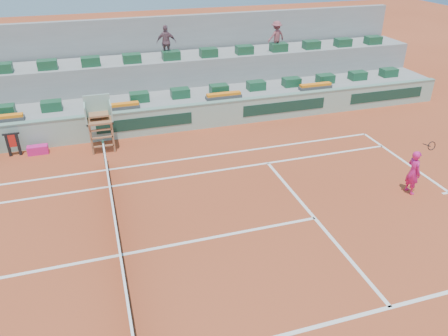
{
  "coord_description": "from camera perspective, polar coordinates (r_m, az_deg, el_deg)",
  "views": [
    {
      "loc": [
        -0.05,
        -10.56,
        8.45
      ],
      "look_at": [
        4.0,
        2.5,
        1.0
      ],
      "focal_mm": 35.0,
      "sensor_mm": 36.0,
      "label": 1
    }
  ],
  "objects": [
    {
      "name": "seating_tier_upper",
      "position": [
        23.95,
        -16.56,
        10.04
      ],
      "size": [
        36.0,
        2.4,
        2.6
      ],
      "primitive_type": "cube",
      "color": "#969693",
      "rests_on": "ground"
    },
    {
      "name": "seating_tier_lower",
      "position": [
        22.66,
        -16.14,
        7.17
      ],
      "size": [
        36.0,
        4.0,
        1.2
      ],
      "primitive_type": "cube",
      "color": "#969693",
      "rests_on": "ground"
    },
    {
      "name": "seat_row_upper",
      "position": [
        22.96,
        -17.02,
        13.18
      ],
      "size": [
        32.9,
        0.6,
        0.44
      ],
      "color": "#194D2E",
      "rests_on": "seating_tier_upper"
    },
    {
      "name": "court_lines",
      "position": [
        13.52,
        -13.42,
        -11.01
      ],
      "size": [
        23.89,
        11.09,
        0.01
      ],
      "color": "white",
      "rests_on": "ground"
    },
    {
      "name": "flower_planters",
      "position": [
        20.86,
        -20.27,
        6.84
      ],
      "size": [
        26.8,
        0.36,
        0.28
      ],
      "color": "#474747",
      "rests_on": "seating_tier_lower"
    },
    {
      "name": "spectator_mid",
      "position": [
        23.31,
        -7.53,
        15.97
      ],
      "size": [
        1.06,
        0.61,
        1.7
      ],
      "primitive_type": "imported",
      "rotation": [
        0.0,
        0.0,
        2.94
      ],
      "color": "#7A515D",
      "rests_on": "seating_tier_upper"
    },
    {
      "name": "seat_row_lower",
      "position": [
        21.54,
        -16.3,
        8.38
      ],
      "size": [
        32.9,
        0.6,
        0.44
      ],
      "color": "#194D2E",
      "rests_on": "seating_tier_lower"
    },
    {
      "name": "towel_rack",
      "position": [
        20.44,
        -25.87,
        3.0
      ],
      "size": [
        0.67,
        0.11,
        1.03
      ],
      "color": "black",
      "rests_on": "ground"
    },
    {
      "name": "umpire_chair",
      "position": [
        19.33,
        -16.02,
        6.51
      ],
      "size": [
        1.1,
        0.9,
        2.4
      ],
      "color": "#965D38",
      "rests_on": "ground"
    },
    {
      "name": "ground",
      "position": [
        13.52,
        -13.42,
        -11.03
      ],
      "size": [
        90.0,
        90.0,
        0.0
      ],
      "primitive_type": "plane",
      "color": "#A23D1F",
      "rests_on": "ground"
    },
    {
      "name": "player_bag",
      "position": [
        20.36,
        -23.14,
        2.2
      ],
      "size": [
        0.84,
        0.37,
        0.37
      ],
      "primitive_type": "cube",
      "color": "#DC1C7A",
      "rests_on": "ground"
    },
    {
      "name": "spectator_right",
      "position": [
        24.99,
        6.84,
        16.74
      ],
      "size": [
        1.15,
        0.84,
        1.6
      ],
      "primitive_type": "imported",
      "rotation": [
        0.0,
        0.0,
        3.41
      ],
      "color": "#8D464D",
      "rests_on": "seating_tier_upper"
    },
    {
      "name": "tennis_player",
      "position": [
        17.05,
        23.51,
        -0.48
      ],
      "size": [
        0.41,
        0.87,
        2.28
      ],
      "color": "#DC1C7A",
      "rests_on": "ground"
    },
    {
      "name": "tennis_net",
      "position": [
        13.2,
        -13.68,
        -9.26
      ],
      "size": [
        0.1,
        11.97,
        1.1
      ],
      "color": "black",
      "rests_on": "ground"
    },
    {
      "name": "advertising_hoarding",
      "position": [
        20.6,
        -15.77,
        5.17
      ],
      "size": [
        36.0,
        0.34,
        1.26
      ],
      "color": "#93B9A5",
      "rests_on": "ground"
    },
    {
      "name": "stadium_back_wall",
      "position": [
        25.25,
        -17.01,
        13.04
      ],
      "size": [
        36.0,
        0.4,
        4.4
      ],
      "primitive_type": "cube",
      "color": "#969693",
      "rests_on": "ground"
    }
  ]
}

